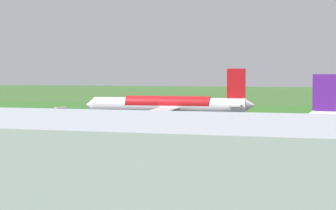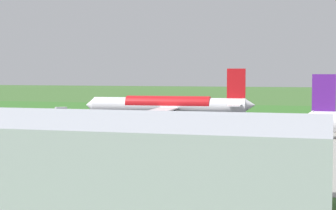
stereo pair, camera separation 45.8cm
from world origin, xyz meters
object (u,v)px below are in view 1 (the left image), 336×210
service_car_followme (44,112)px  service_truck_fuel (332,124)px  service_truck_baggage (63,111)px  traffic_cone_orange (218,110)px  no_stopping_sign (227,107)px  airliner_main (169,105)px

service_car_followme → service_truck_fuel: bearing=164.1°
service_truck_fuel → service_truck_baggage: bearing=-17.0°
service_truck_fuel → traffic_cone_orange: service_truck_fuel is taller
service_truck_baggage → service_car_followme: bearing=-3.6°
no_stopping_sign → service_car_followme: bearing=29.4°
traffic_cone_orange → airliner_main: bearing=80.4°
service_truck_baggage → service_truck_fuel: (-89.25, 27.21, 0.00)m
airliner_main → service_car_followme: bearing=-10.4°
service_truck_baggage → traffic_cone_orange: size_ratio=10.69×
service_truck_baggage → airliner_main: bearing=168.3°
airliner_main → service_truck_fuel: 52.19m
service_truck_baggage → no_stopping_sign: service_truck_baggage is taller
service_truck_fuel → no_stopping_sign: size_ratio=2.45×
airliner_main → service_truck_fuel: size_ratio=8.85×
service_truck_fuel → traffic_cone_orange: 73.66m
airliner_main → traffic_cone_orange: 42.87m
no_stopping_sign → service_truck_baggage: bearing=33.3°
service_truck_baggage → traffic_cone_orange: (-47.77, -33.65, -1.13)m
airliner_main → service_truck_baggage: size_ratio=9.21×
service_car_followme → traffic_cone_orange: size_ratio=7.83×
service_truck_baggage → service_truck_fuel: size_ratio=0.96×
airliner_main → service_truck_baggage: airliner_main is taller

